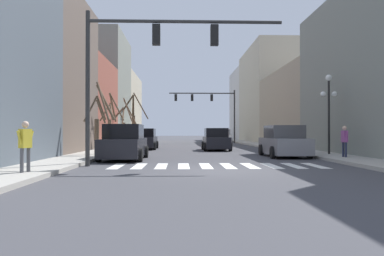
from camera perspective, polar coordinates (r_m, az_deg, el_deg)
name	(u,v)px	position (r m, az deg, el deg)	size (l,w,h in m)	color
ground_plane	(222,171)	(13.55, 4.54, -6.48)	(240.00, 240.00, 0.00)	#424247
sidewalk_left	(36,169)	(14.40, -22.63, -5.79)	(2.19, 90.00, 0.15)	#ADA89E
building_row_left	(76,90)	(34.72, -17.20, 5.61)	(6.00, 52.45, 12.09)	#515B66
building_row_right	(293,94)	(41.90, 15.18, 4.96)	(6.00, 62.26, 12.67)	tan
crosswalk_stripes	(217,166)	(15.36, 3.79, -5.77)	(8.55, 2.60, 0.01)	white
traffic_signal_near	(147,52)	(15.63, -6.94, 11.40)	(8.00, 0.28, 6.30)	#2D2D2D
traffic_signal_far	(210,103)	(46.63, 2.80, 3.79)	(8.21, 0.28, 6.60)	#2D2D2D
street_lamp_right_corner	(329,98)	(22.41, 20.12, 4.34)	(0.95, 0.36, 4.47)	black
car_parked_right_near	(219,139)	(35.40, 4.12, -1.64)	(2.11, 4.38, 1.58)	silver
car_parked_left_far	(145,140)	(30.33, -7.22, -1.75)	(2.00, 4.87, 1.66)	black
car_at_intersection	(216,140)	(28.19, 3.68, -1.84)	(2.02, 4.30, 1.67)	black
car_parked_right_mid	(284,142)	(21.47, 13.82, -2.12)	(2.16, 4.50, 1.75)	gray
car_driving_toward_lane	(124,143)	(19.03, -10.30, -2.30)	(2.13, 4.74, 1.77)	black
car_parked_left_near	(223,136)	(51.18, 4.76, -1.24)	(2.07, 4.51, 1.74)	white
pedestrian_on_left_sidewalk	(344,139)	(19.91, 22.22, -1.49)	(0.22, 0.66, 1.54)	#282D47
pedestrian_crossing_street	(25,142)	(12.60, -24.07, -1.95)	(0.33, 0.66, 1.57)	#4C4C51
street_tree_left_near	(99,121)	(21.46, -13.96, 1.09)	(1.75, 1.33, 4.06)	brown
street_tree_right_mid	(111,123)	(27.90, -12.28, 0.69)	(1.81, 2.72, 4.11)	brown
street_tree_right_near	(124,125)	(35.60, -10.39, 0.44)	(2.41, 2.45, 4.44)	brown
street_tree_right_far	(133,120)	(40.68, -8.97, 1.19)	(3.19, 1.91, 5.47)	#473828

